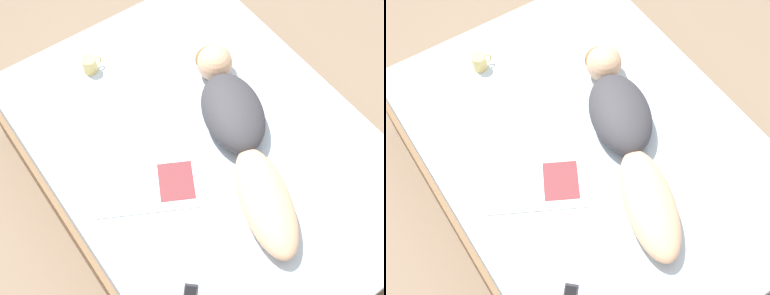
% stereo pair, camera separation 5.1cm
% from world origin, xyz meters
% --- Properties ---
extents(ground_plane, '(12.00, 12.00, 0.00)m').
position_xyz_m(ground_plane, '(0.00, 0.00, 0.00)').
color(ground_plane, '#7A6651').
extents(bed, '(1.63, 2.20, 0.58)m').
position_xyz_m(bed, '(0.00, 0.00, 0.28)').
color(bed, brown).
rests_on(bed, ground_plane).
extents(person, '(0.66, 1.28, 0.20)m').
position_xyz_m(person, '(0.14, -0.08, 0.67)').
color(person, tan).
rests_on(person, bed).
extents(open_magazine, '(0.62, 0.53, 0.01)m').
position_xyz_m(open_magazine, '(-0.38, -0.03, 0.58)').
color(open_magazine, white).
rests_on(open_magazine, bed).
extents(coffee_mug, '(0.12, 0.08, 0.10)m').
position_xyz_m(coffee_mug, '(-0.25, 0.78, 0.63)').
color(coffee_mug, tan).
rests_on(coffee_mug, bed).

